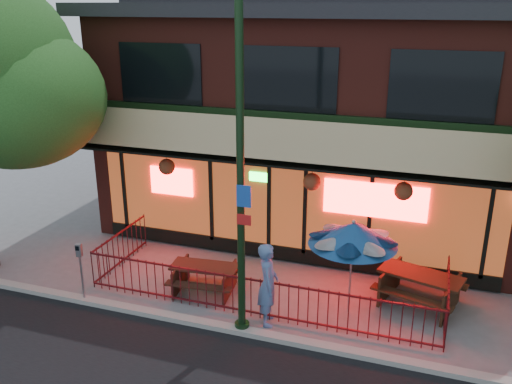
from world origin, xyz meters
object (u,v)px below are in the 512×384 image
at_px(picnic_table_left, 205,274).
at_px(patio_umbrella, 353,234).
at_px(picnic_table_right, 420,284).
at_px(street_light, 241,196).
at_px(parking_meter_near, 80,263).
at_px(pedestrian, 268,284).

distance_m(picnic_table_left, patio_umbrella, 3.84).
bearing_deg(picnic_table_right, street_light, -146.45).
distance_m(picnic_table_right, parking_meter_near, 8.00).
distance_m(picnic_table_right, pedestrian, 3.71).
height_order(street_light, picnic_table_left, street_light).
bearing_deg(picnic_table_right, patio_umbrella, -152.55).
bearing_deg(picnic_table_left, patio_umbrella, 4.11).
bearing_deg(street_light, picnic_table_right, 33.55).
distance_m(picnic_table_left, picnic_table_right, 5.17).
xyz_separation_m(street_light, parking_meter_near, (-4.00, -0.08, -2.12)).
bearing_deg(pedestrian, parking_meter_near, 80.02).
distance_m(street_light, parking_meter_near, 4.53).
xyz_separation_m(street_light, pedestrian, (0.43, 0.50, -2.19)).
distance_m(patio_umbrella, pedestrian, 2.20).
relative_size(pedestrian, parking_meter_near, 1.26).
bearing_deg(parking_meter_near, picnic_table_right, 17.96).
distance_m(street_light, picnic_table_right, 5.05).
distance_m(street_light, picnic_table_left, 3.34).
distance_m(patio_umbrella, parking_meter_near, 6.36).
distance_m(picnic_table_left, pedestrian, 2.13).
bearing_deg(picnic_table_right, pedestrian, -149.27).
xyz_separation_m(picnic_table_right, parking_meter_near, (-7.60, -2.46, 0.50)).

